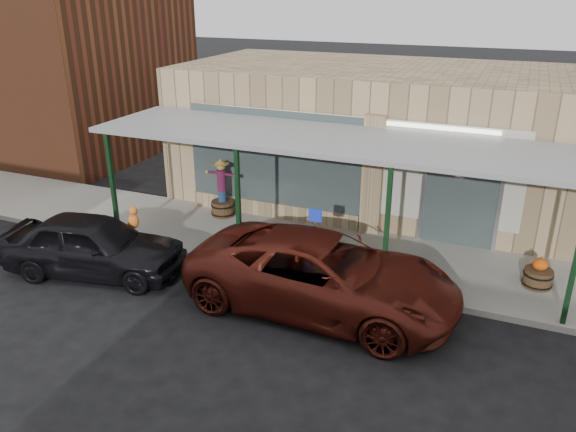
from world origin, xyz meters
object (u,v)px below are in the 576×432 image
at_px(handicap_sign, 315,231).
at_px(car_maroon, 323,274).
at_px(parked_sedan, 94,245).
at_px(barrel_pumpkin, 538,276).
at_px(barrel_scarecrow, 222,197).

xyz_separation_m(handicap_sign, car_maroon, (0.67, -1.33, -0.35)).
bearing_deg(parked_sedan, handicap_sign, -79.32).
bearing_deg(car_maroon, barrel_pumpkin, -58.26).
distance_m(barrel_scarecrow, handicap_sign, 4.29).
bearing_deg(barrel_pumpkin, parked_sedan, -162.41).
height_order(parked_sedan, car_maroon, car_maroon).
bearing_deg(car_maroon, handicap_sign, 28.32).
xyz_separation_m(barrel_scarecrow, parked_sedan, (-1.21, -4.11, 0.00)).
bearing_deg(car_maroon, parked_sedan, 97.70).
height_order(barrel_pumpkin, car_maroon, car_maroon).
height_order(barrel_pumpkin, handicap_sign, handicap_sign).
distance_m(handicap_sign, car_maroon, 1.53).
bearing_deg(barrel_scarecrow, car_maroon, -36.68).
distance_m(handicap_sign, parked_sedan, 5.27).
distance_m(barrel_scarecrow, parked_sedan, 4.28).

